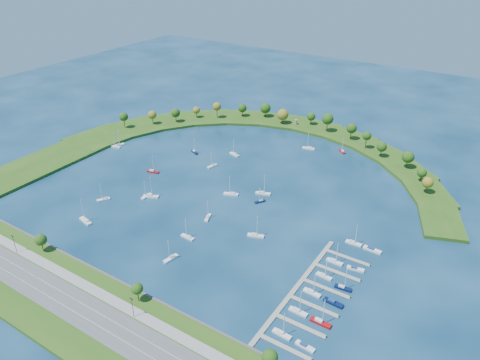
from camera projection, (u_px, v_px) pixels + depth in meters
The scene contains 37 objects.
ground at pixel (229, 187), 289.50m from camera, with size 700.00×700.00×0.00m, color #07263F.
south_shoreline at pixel (71, 302), 198.35m from camera, with size 420.00×43.10×11.60m.
breakwater at pixel (214, 143), 347.00m from camera, with size 286.74×247.64×2.00m.
breakwater_trees at pixel (284, 123), 357.10m from camera, with size 237.59×95.20×15.09m.
harbor_tower at pixel (296, 122), 376.42m from camera, with size 2.60×2.60×4.07m.
dock_system at pixel (311, 293), 203.75m from camera, with size 24.28×82.00×1.60m.
moored_boat_0 at pixel (119, 145), 343.63m from camera, with size 4.72×9.20×13.03m.
moored_boat_1 at pixel (256, 235), 241.75m from camera, with size 9.18×5.32×13.02m.
moored_boat_2 at pixel (260, 201), 272.61m from camera, with size 5.08×6.64×9.77m.
moored_boat_3 at pixel (263, 193), 280.65m from camera, with size 9.59×5.54×13.60m.
moored_boat_4 at pixel (309, 148), 338.96m from camera, with size 9.41×4.61×13.33m.
moored_boat_5 at pixel (231, 194), 279.94m from camera, with size 9.33×5.80×13.31m.
moored_boat_6 at pixel (195, 152), 333.32m from camera, with size 7.79×5.10×11.17m.
moored_boat_7 at pixel (116, 146), 341.78m from camera, with size 8.19×3.25×11.71m.
moored_boat_8 at pixel (188, 237), 240.63m from camera, with size 8.14×2.75×11.78m.
moored_boat_9 at pixel (103, 199), 274.53m from camera, with size 6.09×7.73×11.47m.
moored_boat_10 at pixel (171, 258), 225.00m from camera, with size 3.67×8.44×12.01m.
moored_boat_11 at pixel (212, 166), 313.56m from camera, with size 4.23×7.92×11.21m.
moored_boat_12 at pixel (208, 217), 257.09m from camera, with size 4.52×7.80×11.07m.
moored_boat_13 at pixel (153, 171), 306.23m from camera, with size 8.79×4.20×12.46m.
moored_boat_14 at pixel (85, 221), 253.87m from camera, with size 10.08×4.85×14.29m.
moored_boat_15 at pixel (234, 154), 329.73m from camera, with size 8.88×4.68×12.57m.
moored_boat_16 at pixel (151, 196), 277.48m from camera, with size 9.65×6.61×13.92m.
moored_boat_17 at pixel (147, 196), 277.91m from camera, with size 2.64×7.82×11.32m.
moored_boat_18 at pixel (342, 151), 334.43m from camera, with size 7.05×6.78×11.23m.
docked_boat_0 at pixel (282, 333), 182.72m from camera, with size 8.33×2.84×12.04m.
docked_boat_1 at pixel (305, 346), 177.51m from camera, with size 8.24×2.92×1.65m.
docked_boat_2 at pixel (298, 311), 193.45m from camera, with size 8.42×2.58×12.29m.
docked_boat_3 at pixel (321, 322), 188.13m from camera, with size 9.12×2.66×13.35m.
docked_boat_4 at pixel (312, 292), 203.66m from camera, with size 8.44×2.95×12.19m.
docked_boat_5 at pixel (333, 302), 198.29m from camera, with size 9.06×2.99×1.82m.
docked_boat_6 at pixel (324, 276), 213.46m from camera, with size 7.97×2.87×11.47m.
docked_boat_7 at pixel (343, 287), 206.39m from camera, with size 8.03×2.88×11.57m.
docked_boat_8 at pixel (334, 261), 222.73m from camera, with size 8.37×2.59×12.19m.
docked_boat_9 at pixel (355, 269), 218.22m from camera, with size 8.45×3.63×1.67m.
docked_boat_10 at pixel (354, 243), 236.02m from camera, with size 8.42×2.69×12.24m.
docked_boat_11 at pixel (372, 250), 231.20m from camera, with size 9.40×3.11×1.89m.
Camera 1 is at (142.42, -208.13, 142.38)m, focal length 34.22 mm.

